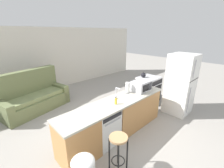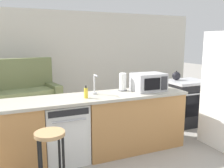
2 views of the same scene
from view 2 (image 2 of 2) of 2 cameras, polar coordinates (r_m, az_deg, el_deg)
The scene contains 12 objects.
ground_plane at distance 3.69m, azimuth -7.05°, elevation -16.83°, with size 24.00×24.00×0.00m, color gray.
wall_back at distance 7.47m, azimuth -14.18°, elevation 7.03°, with size 10.00×0.06×2.60m.
kitchen_counter at distance 3.59m, azimuth -3.47°, elevation -10.26°, with size 2.94×0.66×0.90m.
dishwasher at distance 3.47m, azimuth -11.24°, elevation -11.19°, with size 0.58×0.61×0.84m.
stove_range at distance 5.08m, azimuth 17.33°, elevation -4.19°, with size 0.76×0.68×0.90m.
microwave at distance 3.79m, azimuth 8.78°, elevation 0.47°, with size 0.50×0.37×0.28m.
sink_faucet at distance 3.50m, azimuth -4.19°, elevation -0.42°, with size 0.07×0.18×0.30m.
paper_towel_roll at distance 3.76m, azimuth 2.61°, elevation 0.44°, with size 0.14×0.14×0.28m.
soap_bottle at distance 3.30m, azimuth -6.29°, elevation -2.14°, with size 0.06×0.06×0.18m.
kettle at distance 4.97m, azimuth 15.23°, elevation 1.89°, with size 0.21×0.17×0.19m.
bar_stool at distance 2.69m, azimuth -14.58°, elevation -15.18°, with size 0.32×0.32×0.74m.
couch at distance 6.08m, azimuth -22.44°, elevation -2.73°, with size 2.15×1.32×1.27m.
Camera 2 is at (-0.89, -3.17, 1.67)m, focal length 38.00 mm.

